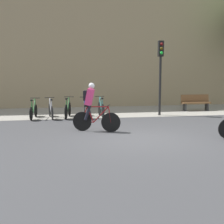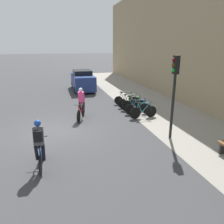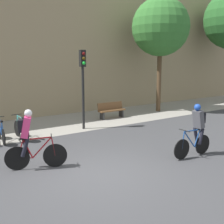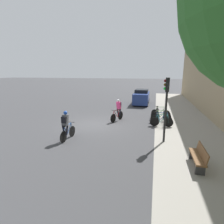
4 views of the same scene
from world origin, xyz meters
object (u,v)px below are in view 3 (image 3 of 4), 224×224
Objects in this scene: parked_bike_3 at (1,132)px; bench at (111,110)px; traffic_light_pole at (83,75)px; parked_bike_4 at (21,129)px; cyclist_pink at (29,138)px; cyclist_grey at (197,129)px.

bench is (6.28, 1.38, 0.08)m from parked_bike_3.
parked_bike_4 is at bearing -178.84° from traffic_light_pole.
parked_bike_3 is at bearing -167.56° from bench.
cyclist_pink reaches higher than parked_bike_4.
traffic_light_pole is 2.25× the size of bench.
cyclist_grey is at bearing -52.75° from parked_bike_4.
cyclist_pink is 1.01× the size of cyclist_grey.
cyclist_pink is 1.08× the size of parked_bike_3.
cyclist_grey is 5.89m from traffic_light_pole.
cyclist_pink is 3.50m from parked_bike_3.
parked_bike_3 is at bearing 89.80° from cyclist_pink.
cyclist_pink is 5.38m from cyclist_grey.
cyclist_pink is at bearing 157.81° from cyclist_grey.
parked_bike_4 is (0.81, 3.45, -0.54)m from cyclist_pink.
parked_bike_3 is 1.02× the size of bench.
parked_bike_3 is 0.45× the size of traffic_light_pole.
cyclist_grey is at bearing -22.19° from cyclist_pink.
traffic_light_pole reaches higher than cyclist_grey.
parked_bike_3 is at bearing 132.17° from cyclist_grey.
cyclist_pink is at bearing -90.20° from parked_bike_3.
bench is at bearing 37.55° from cyclist_pink.
cyclist_pink is 5.40m from traffic_light_pole.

